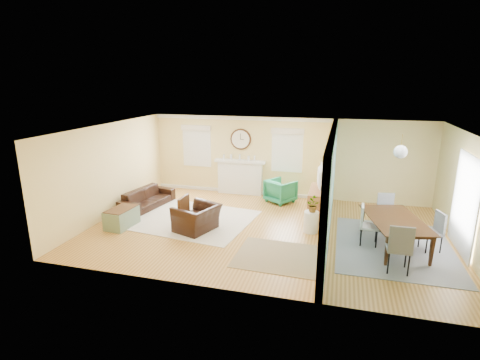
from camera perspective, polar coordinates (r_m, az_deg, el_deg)
name	(u,v)px	position (r m, az deg, el deg)	size (l,w,h in m)	color
floor	(267,230)	(9.79, 4.10, -7.57)	(9.00, 9.00, 0.00)	#9A6225
wall_back	(286,158)	(12.24, 6.96, 3.39)	(9.00, 0.02, 2.60)	#E7CE7A
wall_front	(235,225)	(6.59, -0.82, -6.89)	(9.00, 0.02, 2.60)	#E7CE7A
wall_left	(110,170)	(11.10, -19.20, 1.42)	(0.02, 6.00, 2.60)	#E7CE7A
wall_right	(469,196)	(9.63, 31.56, -2.04)	(0.02, 6.00, 2.60)	#E7CE7A
ceiling	(269,129)	(9.11, 4.41, 7.70)	(9.00, 6.00, 0.02)	white
partition	(330,180)	(9.47, 13.59, -0.07)	(0.17, 6.00, 2.60)	#E7CE7A
fireplace	(240,177)	(12.58, 0.01, 0.53)	(1.70, 0.30, 1.17)	white
wall_clock	(241,139)	(12.41, 0.11, 6.24)	(0.70, 0.07, 0.70)	#442712
window_left	(197,143)	(12.91, -6.59, 5.63)	(1.05, 0.13, 1.42)	white
window_right	(287,147)	(12.12, 7.21, 4.98)	(1.05, 0.13, 1.42)	white
french_doors	(466,204)	(9.67, 31.14, -3.16)	(0.06, 1.70, 2.20)	white
pendant	(401,152)	(9.10, 23.27, 3.97)	(0.30, 0.30, 0.55)	gold
rug_cream	(194,219)	(10.50, -7.04, -5.99)	(3.07, 2.66, 0.02)	beige
rug_jute	(281,257)	(8.42, 6.22, -11.53)	(1.95, 1.59, 0.01)	#957E5B
rug_grey	(394,247)	(9.50, 22.36, -9.42)	(2.58, 3.23, 0.01)	gray
sofa	(147,198)	(11.70, -13.93, -2.70)	(1.90, 0.74, 0.56)	black
eames_chair	(197,218)	(9.66, -6.59, -5.79)	(1.04, 0.91, 0.67)	black
green_chair	(281,191)	(11.85, 6.21, -1.67)	(0.78, 0.80, 0.73)	#127143
trunk	(122,218)	(10.35, -17.58, -5.48)	(0.60, 0.92, 0.51)	gray
credenza	(317,203)	(10.77, 11.69, -3.44)	(0.47, 1.38, 0.80)	brown
tv	(318,178)	(10.56, 11.81, 0.34)	(1.16, 0.15, 0.67)	black
garden_stool	(311,222)	(9.70, 10.78, -6.29)	(0.37, 0.37, 0.55)	white
potted_plant	(312,205)	(9.54, 10.92, -3.69)	(0.34, 0.30, 0.38)	#337F33
dining_table	(395,233)	(9.37, 22.58, -7.49)	(2.00, 1.11, 0.70)	#442712
dining_chair_n	(387,210)	(10.27, 21.50, -4.23)	(0.49, 0.49, 0.94)	gray
dining_chair_s	(399,243)	(8.19, 23.09, -8.84)	(0.46, 0.46, 1.04)	gray
dining_chair_w	(370,222)	(9.25, 19.17, -6.09)	(0.44, 0.44, 0.95)	white
dining_chair_e	(432,228)	(9.47, 27.18, -6.58)	(0.51, 0.51, 0.92)	gray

